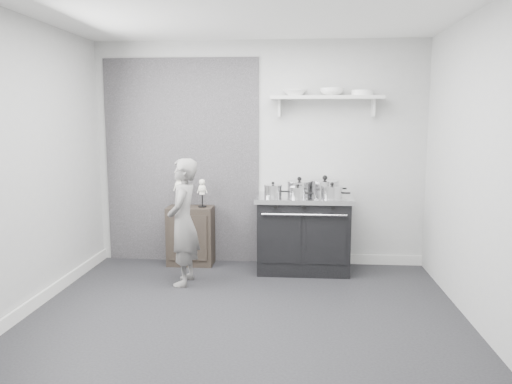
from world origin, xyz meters
The scene contains 16 objects.
ground centered at (0.00, 0.00, 0.00)m, with size 4.00×4.00×0.00m, color black.
room_shell centered at (-0.09, 0.15, 1.64)m, with size 4.02×3.62×2.71m.
wall_shelf centered at (0.80, 1.68, 2.01)m, with size 1.30×0.26×0.24m.
stove centered at (0.55, 1.48, 0.45)m, with size 1.11×0.69×0.89m.
side_cabinet centered at (-0.82, 1.61, 0.36)m, with size 0.55×0.32×0.72m, color black.
child centered at (-0.74, 0.88, 0.68)m, with size 0.50×0.33×1.36m, color slate.
pot_front_left centered at (0.20, 1.41, 0.96)m, with size 0.29×0.21×0.17m.
pot_back_left centered at (0.50, 1.57, 0.97)m, with size 0.38×0.29×0.21m.
pot_back_right centered at (0.80, 1.57, 0.98)m, with size 0.42×0.34×0.23m.
pot_front_right centered at (0.86, 1.33, 0.96)m, with size 0.33×0.24×0.18m.
pot_front_center centered at (0.48, 1.31, 0.95)m, with size 0.27×0.18×0.16m.
skeleton_full centered at (-0.95, 1.61, 0.94)m, with size 0.13×0.08×0.45m, color beige, non-canonical shape.
skeleton_torso centered at (-0.67, 1.61, 0.91)m, with size 0.11×0.07×0.39m, color beige, non-canonical shape.
bowl_large centered at (0.43, 1.67, 2.08)m, with size 0.29×0.29×0.07m, color white.
bowl_small centered at (0.86, 1.67, 2.08)m, with size 0.27×0.27×0.09m, color white.
plate_stack centered at (1.21, 1.67, 2.07)m, with size 0.26×0.26×0.06m, color white.
Camera 1 is at (0.46, -4.26, 1.78)m, focal length 35.00 mm.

